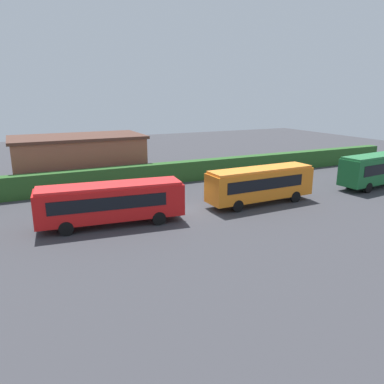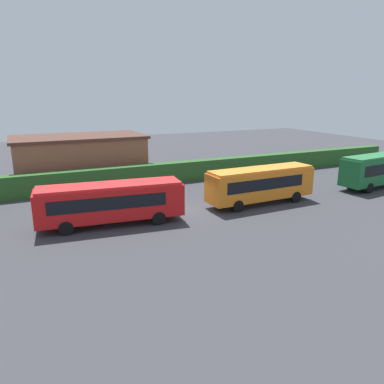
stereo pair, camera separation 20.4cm
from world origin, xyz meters
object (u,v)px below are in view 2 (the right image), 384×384
bus_red (111,201)px  person_center (115,199)px  person_right (216,189)px  bus_green (380,168)px  traffic_cone (281,181)px  bus_orange (261,183)px

bus_red → person_center: size_ratio=6.04×
bus_red → person_right: 10.50m
person_center → person_right: person_center is taller
bus_green → person_center: 26.51m
bus_red → traffic_cone: bus_red is taller
traffic_cone → person_right: bearing=-167.0°
bus_green → person_right: bearing=164.0°
person_center → traffic_cone: person_center is taller
person_center → bus_red: bearing=-20.1°
bus_green → person_center: bus_green is taller
bus_red → person_right: size_ratio=6.30×
bus_orange → bus_green: bearing=-2.1°
person_right → traffic_cone: 9.27m
person_center → traffic_cone: (18.02, 1.28, -0.62)m
bus_orange → person_center: 12.39m
bus_green → person_right: bus_green is taller
bus_green → traffic_cone: size_ratio=16.58×
bus_green → person_right: (-17.19, 3.16, -1.03)m
bus_red → bus_orange: bearing=5.3°
bus_orange → traffic_cone: size_ratio=16.53×
bus_orange → bus_green: (14.44, -0.17, 0.10)m
bus_green → person_center: bearing=165.8°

